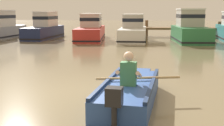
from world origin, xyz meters
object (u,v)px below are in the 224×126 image
object	(u,v)px
moored_boat_navy	(45,28)
moored_boat_red	(91,30)
rowboat_with_person	(130,91)
moored_boat_white	(133,30)
moored_boat_green	(190,29)

from	to	relation	value
moored_boat_navy	moored_boat_red	size ratio (longest dim) A/B	0.88
rowboat_with_person	moored_boat_red	bearing A→B (deg)	102.69
moored_boat_navy	moored_boat_white	world-z (taller)	moored_boat_navy
moored_boat_navy	moored_boat_white	bearing A→B (deg)	-7.59
rowboat_with_person	moored_boat_navy	xyz separation A→B (m)	(-7.08, 15.59, 0.50)
moored_boat_navy	moored_boat_red	xyz separation A→B (m)	(3.70, -0.57, -0.04)
moored_boat_red	moored_boat_white	size ratio (longest dim) A/B	1.13
moored_boat_navy	moored_boat_green	bearing A→B (deg)	-9.25
moored_boat_navy	moored_boat_green	size ratio (longest dim) A/B	1.12
moored_boat_white	moored_boat_green	world-z (taller)	moored_boat_green
rowboat_with_person	moored_boat_red	xyz separation A→B (m)	(-3.38, 15.02, 0.46)
moored_boat_red	moored_boat_green	bearing A→B (deg)	-9.53
rowboat_with_person	moored_boat_navy	size ratio (longest dim) A/B	0.69
rowboat_with_person	moored_boat_white	world-z (taller)	moored_boat_white
moored_boat_navy	moored_boat_green	distance (m)	10.85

